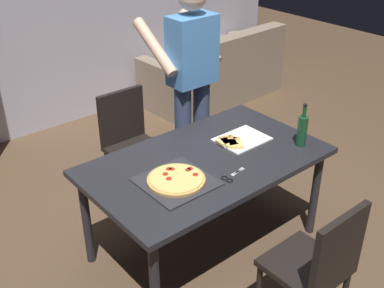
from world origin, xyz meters
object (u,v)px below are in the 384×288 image
at_px(pepperoni_pizza_on_tray, 176,180).
at_px(wine_bottle, 302,130).
at_px(chair_far_side, 130,138).
at_px(dining_table, 206,168).
at_px(person_serving_pizza, 191,77).
at_px(kitchen_scissors, 231,176).
at_px(couch, 216,75).
at_px(chair_near_camera, 319,263).

bearing_deg(pepperoni_pizza_on_tray, wine_bottle, -10.91).
height_order(chair_far_side, wine_bottle, wine_bottle).
bearing_deg(dining_table, chair_far_side, 90.00).
distance_m(dining_table, person_serving_pizza, 0.94).
distance_m(chair_far_side, pepperoni_pizza_on_tray, 1.14).
bearing_deg(kitchen_scissors, couch, 49.42).
relative_size(chair_near_camera, wine_bottle, 2.85).
bearing_deg(wine_bottle, kitchen_scissors, 178.89).
distance_m(couch, kitchen_scissors, 3.01).
height_order(dining_table, chair_far_side, chair_far_side).
bearing_deg(couch, kitchen_scissors, -130.58).
height_order(person_serving_pizza, kitchen_scissors, person_serving_pizza).
bearing_deg(pepperoni_pizza_on_tray, dining_table, 16.12).
height_order(chair_near_camera, kitchen_scissors, chair_near_camera).
bearing_deg(person_serving_pizza, chair_near_camera, -105.81).
distance_m(couch, wine_bottle, 2.66).
bearing_deg(chair_near_camera, pepperoni_pizza_on_tray, 110.86).
bearing_deg(chair_far_side, pepperoni_pizza_on_tray, -107.34).
relative_size(chair_near_camera, couch, 0.52).
bearing_deg(dining_table, wine_bottle, -23.87).
xyz_separation_m(couch, person_serving_pizza, (-1.42, -1.24, 0.70)).
xyz_separation_m(dining_table, chair_near_camera, (-0.00, -0.97, -0.17)).
xyz_separation_m(dining_table, couch, (1.90, 1.99, -0.37)).
bearing_deg(wine_bottle, chair_near_camera, -133.13).
xyz_separation_m(dining_table, kitchen_scissors, (-0.03, -0.27, 0.08)).
xyz_separation_m(chair_near_camera, chair_far_side, (0.00, 1.93, 0.00)).
height_order(dining_table, wine_bottle, wine_bottle).
bearing_deg(wine_bottle, couch, 60.89).
height_order(dining_table, chair_near_camera, chair_near_camera).
bearing_deg(pepperoni_pizza_on_tray, couch, 42.99).
height_order(couch, wine_bottle, wine_bottle).
xyz_separation_m(pepperoni_pizza_on_tray, kitchen_scissors, (0.30, -0.17, -0.01)).
bearing_deg(chair_far_side, dining_table, -90.00).
bearing_deg(chair_far_side, chair_near_camera, -90.00).
bearing_deg(couch, chair_far_side, -151.77).
relative_size(dining_table, couch, 0.93).
xyz_separation_m(chair_near_camera, pepperoni_pizza_on_tray, (-0.33, 0.87, 0.25)).
distance_m(wine_bottle, kitchen_scissors, 0.68).
relative_size(chair_near_camera, chair_far_side, 1.00).
bearing_deg(person_serving_pizza, wine_bottle, -81.42).
xyz_separation_m(chair_near_camera, person_serving_pizza, (0.48, 1.71, 0.49)).
xyz_separation_m(pepperoni_pizza_on_tray, wine_bottle, (0.97, -0.19, 0.10)).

